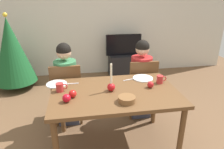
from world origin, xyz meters
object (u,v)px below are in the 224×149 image
at_px(bowl_walnuts, 127,99).
at_px(plate_right, 143,78).
at_px(chair_right, 141,85).
at_px(apple_by_right_mug, 73,94).
at_px(dining_table, 115,98).
at_px(tv_stand, 123,65).
at_px(candle_centerpiece, 111,85).
at_px(apple_by_left_plate, 150,85).
at_px(plate_left, 57,84).
at_px(mug_left, 60,87).
at_px(person_left_child, 67,85).
at_px(christmas_tree, 12,51).
at_px(apple_near_candle, 67,98).
at_px(person_right_child, 141,80).
at_px(tv, 124,45).
at_px(mug_right, 160,79).
at_px(chair_left, 67,90).

bearing_deg(bowl_walnuts, plate_right, 58.10).
bearing_deg(chair_right, apple_by_right_mug, -144.86).
relative_size(dining_table, tv_stand, 2.19).
distance_m(tv_stand, candle_centerpiece, 2.45).
bearing_deg(candle_centerpiece, chair_right, 47.61).
bearing_deg(apple_by_left_plate, plate_left, 166.02).
relative_size(chair_right, mug_left, 7.04).
bearing_deg(candle_centerpiece, person_left_child, 129.88).
distance_m(christmas_tree, apple_near_candle, 2.40).
relative_size(person_right_child, candle_centerpiece, 3.69).
xyz_separation_m(person_left_child, mug_left, (-0.03, -0.54, 0.23)).
relative_size(tv_stand, apple_near_candle, 7.57).
xyz_separation_m(candle_centerpiece, mug_left, (-0.56, 0.08, -0.02)).
relative_size(person_right_child, tv, 1.48).
xyz_separation_m(dining_table, plate_right, (0.42, 0.29, 0.09)).
height_order(plate_right, apple_near_candle, apple_near_candle).
relative_size(christmas_tree, apple_by_right_mug, 17.74).
bearing_deg(tv_stand, plate_right, -95.58).
distance_m(candle_centerpiece, mug_right, 0.63).
distance_m(tv_stand, apple_near_candle, 2.76).
bearing_deg(person_right_child, apple_by_left_plate, -97.73).
bearing_deg(mug_right, christmas_tree, 139.89).
height_order(dining_table, chair_left, chair_left).
xyz_separation_m(tv, bowl_walnuts, (-0.54, -2.56, 0.07)).
xyz_separation_m(chair_left, person_left_child, (0.00, 0.03, 0.06)).
distance_m(chair_left, person_right_child, 1.07).
bearing_deg(mug_left, person_right_child, 26.25).
xyz_separation_m(mug_left, apple_by_right_mug, (0.14, -0.17, -0.01)).
bearing_deg(mug_left, chair_right, 24.87).
relative_size(plate_right, mug_left, 1.99).
bearing_deg(apple_by_right_mug, person_right_child, 36.41).
distance_m(candle_centerpiece, bowl_walnuts, 0.30).
bearing_deg(person_right_child, apple_near_candle, -141.96).
relative_size(chair_right, person_right_child, 0.77).
relative_size(plate_left, plate_right, 0.95).
distance_m(tv, christmas_tree, 2.25).
xyz_separation_m(candle_centerpiece, mug_right, (0.62, 0.11, -0.02)).
relative_size(candle_centerpiece, apple_by_left_plate, 4.26).
distance_m(chair_left, chair_right, 1.07).
relative_size(mug_right, apple_by_right_mug, 1.50).
height_order(chair_right, apple_by_left_plate, chair_right).
relative_size(plate_right, apple_by_left_plate, 3.41).
bearing_deg(person_left_child, bowl_walnuts, -54.61).
bearing_deg(tv, chair_right, -93.70).
xyz_separation_m(chair_left, bowl_walnuts, (0.64, -0.87, 0.27)).
relative_size(plate_right, apple_near_candle, 3.02).
xyz_separation_m(person_left_child, tv, (1.18, 1.66, 0.14)).
bearing_deg(mug_right, apple_near_candle, -165.45).
height_order(tv_stand, christmas_tree, christmas_tree).
height_order(chair_right, mug_left, chair_right).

